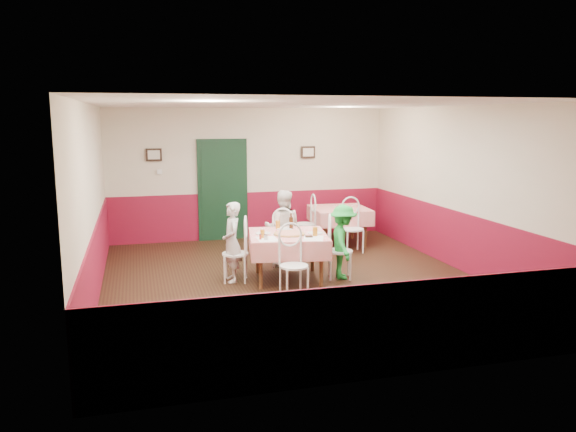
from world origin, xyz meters
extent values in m
plane|color=black|center=(0.00, 0.00, 0.00)|extent=(7.00, 7.00, 0.00)
plane|color=white|center=(0.00, 0.00, 2.80)|extent=(7.00, 7.00, 0.00)
cube|color=beige|center=(0.00, 3.50, 1.40)|extent=(6.00, 0.10, 2.80)
cube|color=beige|center=(0.00, -3.50, 1.40)|extent=(6.00, 0.10, 2.80)
cube|color=beige|center=(-3.00, 0.00, 1.40)|extent=(0.10, 7.00, 2.80)
cube|color=beige|center=(3.00, 0.00, 1.40)|extent=(0.10, 7.00, 2.80)
cube|color=maroon|center=(0.00, 3.48, 0.50)|extent=(6.00, 0.03, 1.00)
cube|color=maroon|center=(0.00, -3.48, 0.50)|extent=(6.00, 0.03, 1.00)
cube|color=maroon|center=(-2.98, 0.00, 0.50)|extent=(0.03, 7.00, 1.00)
cube|color=maroon|center=(2.98, 0.00, 0.50)|extent=(0.03, 7.00, 1.00)
cube|color=black|center=(-0.60, 3.45, 1.05)|extent=(0.96, 0.06, 2.10)
cube|color=black|center=(-2.00, 3.45, 1.85)|extent=(0.32, 0.03, 0.26)
cube|color=black|center=(1.30, 3.45, 1.85)|extent=(0.32, 0.03, 0.26)
cube|color=white|center=(-1.90, 3.45, 1.50)|extent=(0.10, 0.03, 0.10)
cube|color=red|center=(-0.05, 0.15, 0.38)|extent=(1.40, 1.40, 0.77)
cube|color=red|center=(1.67, 2.40, 0.38)|extent=(1.18, 1.18, 0.77)
cylinder|color=#B74723|center=(-0.05, 0.08, 0.78)|extent=(0.56, 0.56, 0.03)
cylinder|color=white|center=(-0.44, 0.24, 0.77)|extent=(0.29, 0.29, 0.01)
cylinder|color=white|center=(0.38, 0.06, 0.77)|extent=(0.29, 0.29, 0.01)
cylinder|color=white|center=(-0.01, 0.53, 0.77)|extent=(0.29, 0.29, 0.01)
cylinder|color=#BF7219|center=(-0.51, -0.04, 0.82)|extent=(0.08, 0.08, 0.12)
cylinder|color=#BF7219|center=(0.32, -0.13, 0.83)|extent=(0.09, 0.09, 0.14)
cylinder|color=#BF7219|center=(-0.11, 0.58, 0.83)|extent=(0.09, 0.09, 0.14)
cylinder|color=#381C0A|center=(0.10, 0.51, 0.88)|extent=(0.08, 0.08, 0.24)
cylinder|color=silver|center=(-0.51, -0.21, 0.81)|extent=(0.04, 0.04, 0.09)
cylinder|color=silver|center=(-0.48, -0.23, 0.81)|extent=(0.04, 0.04, 0.09)
cylinder|color=#B23319|center=(-0.57, -0.16, 0.81)|extent=(0.04, 0.04, 0.09)
cube|color=white|center=(-0.47, -0.16, 0.76)|extent=(0.31, 0.41, 0.00)
cube|color=white|center=(0.24, -0.29, 0.76)|extent=(0.42, 0.48, 0.00)
cube|color=black|center=(0.20, -0.19, 0.77)|extent=(0.12, 0.11, 0.02)
imported|color=gray|center=(-0.94, 0.29, 0.64)|extent=(0.31, 0.47, 1.29)
imported|color=gray|center=(0.09, 1.03, 0.67)|extent=(0.78, 0.68, 1.35)
imported|color=gray|center=(0.84, 0.00, 0.61)|extent=(0.62, 0.87, 1.22)
camera|label=1|loc=(-2.36, -8.37, 2.61)|focal=35.00mm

